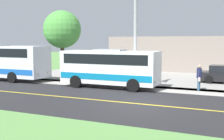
# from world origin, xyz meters

# --- Properties ---
(ground_plane) EXTENTS (120.00, 120.00, 0.00)m
(ground_plane) POSITION_xyz_m (0.00, 0.00, 0.00)
(ground_plane) COLOR #548442
(road_surface) EXTENTS (8.00, 100.00, 0.01)m
(road_surface) POSITION_xyz_m (0.00, 0.00, 0.00)
(road_surface) COLOR black
(road_surface) RESTS_ON ground
(sidewalk) EXTENTS (2.40, 100.00, 0.01)m
(sidewalk) POSITION_xyz_m (-5.20, 0.00, 0.00)
(sidewalk) COLOR #9E9991
(sidewalk) RESTS_ON ground
(parking_lot_surface) EXTENTS (14.00, 36.00, 0.01)m
(parking_lot_surface) POSITION_xyz_m (-12.40, 3.00, 0.00)
(parking_lot_surface) COLOR gray
(parking_lot_surface) RESTS_ON ground
(road_centre_line) EXTENTS (0.16, 100.00, 0.00)m
(road_centre_line) POSITION_xyz_m (0.00, 0.00, 0.01)
(road_centre_line) COLOR gold
(road_centre_line) RESTS_ON ground
(shuttle_bus_front) EXTENTS (2.55, 7.29, 2.81)m
(shuttle_bus_front) POSITION_xyz_m (-4.45, -3.78, 1.55)
(shuttle_bus_front) COLOR white
(shuttle_bus_front) RESTS_ON ground
(pedestrian_with_bags) EXTENTS (0.72, 0.34, 1.79)m
(pedestrian_with_bags) POSITION_xyz_m (-5.66, 2.42, 0.97)
(pedestrian_with_bags) COLOR #335972
(pedestrian_with_bags) RESTS_ON ground
(street_light_pole) EXTENTS (1.97, 0.24, 7.73)m
(street_light_pole) POSITION_xyz_m (-4.87, -2.02, 4.27)
(street_light_pole) COLOR #9E9EA3
(street_light_pole) RESTS_ON ground
(tree_curbside) EXTENTS (3.42, 3.42, 6.18)m
(tree_curbside) POSITION_xyz_m (-7.40, -9.83, 4.44)
(tree_curbside) COLOR #4C3826
(tree_curbside) RESTS_ON ground
(commercial_building) EXTENTS (10.00, 16.28, 3.93)m
(commercial_building) POSITION_xyz_m (-21.40, -1.09, 1.96)
(commercial_building) COLOR gray
(commercial_building) RESTS_ON ground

